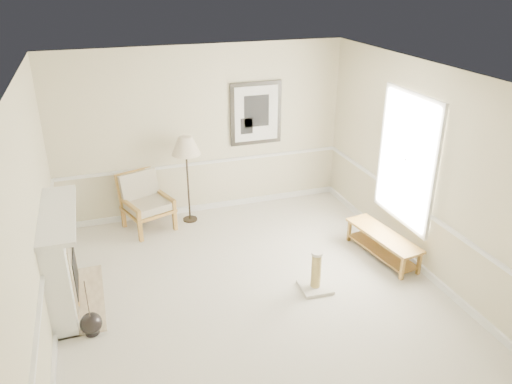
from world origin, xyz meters
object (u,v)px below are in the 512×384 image
armchair (144,199)px  floor_vase (91,324)px  floor_lamp (186,148)px  bench (383,241)px  scratching_post (316,278)px

armchair → floor_vase: bearing=-130.5°
floor_vase → floor_lamp: size_ratio=0.50×
floor_vase → bench: bearing=6.0°
floor_lamp → scratching_post: (1.21, -2.55, -1.14)m
floor_lamp → bench: size_ratio=1.09×
floor_vase → armchair: (0.96, 2.56, 0.37)m
armchair → bench: bearing=-52.9°
armchair → bench: (3.25, -2.12, -0.25)m
floor_vase → floor_lamp: (1.70, 2.54, 1.18)m
armchair → bench: armchair is taller
floor_lamp → armchair: bearing=178.4°
floor_vase → scratching_post: (2.91, -0.01, 0.04)m
floor_lamp → bench: 3.44m
scratching_post → armchair: bearing=127.1°
floor_lamp → scratching_post: floor_lamp is taller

